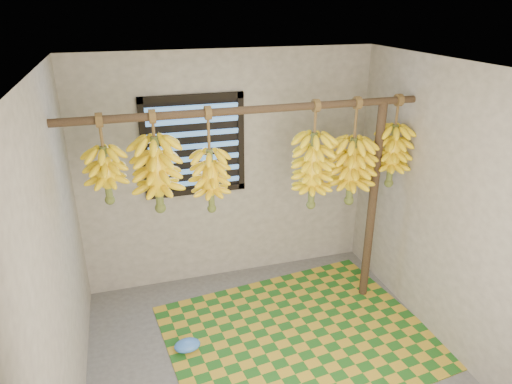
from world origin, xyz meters
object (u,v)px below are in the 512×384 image
object	(u,v)px
support_post	(372,206)
woven_mat	(299,335)
banana_bunch_a	(107,175)
banana_bunch_d	(313,171)
plastic_bag	(187,345)
banana_bunch_b	(157,174)
banana_bunch_c	(211,181)
banana_bunch_e	(351,171)
banana_bunch_f	(392,156)

from	to	relation	value
support_post	woven_mat	xyz separation A→B (m)	(-0.87, -0.41, -0.99)
banana_bunch_a	banana_bunch_d	size ratio (longest dim) A/B	0.73
plastic_bag	banana_bunch_b	world-z (taller)	banana_bunch_b
plastic_bag	banana_bunch_c	distance (m)	1.45
banana_bunch_b	banana_bunch_e	world-z (taller)	same
banana_bunch_c	banana_bunch_d	size ratio (longest dim) A/B	0.91
banana_bunch_e	support_post	bearing A→B (deg)	0.00
support_post	banana_bunch_a	distance (m)	2.42
woven_mat	plastic_bag	distance (m)	1.01
support_post	banana_bunch_e	world-z (taller)	banana_bunch_e
banana_bunch_a	banana_bunch_e	size ratio (longest dim) A/B	0.72
plastic_bag	banana_bunch_b	bearing A→B (deg)	108.22
banana_bunch_a	banana_bunch_f	size ratio (longest dim) A/B	0.83
woven_mat	plastic_bag	xyz separation A→B (m)	(-1.00, 0.10, 0.05)
banana_bunch_a	support_post	bearing A→B (deg)	0.00
banana_bunch_a	banana_bunch_f	world-z (taller)	same
woven_mat	plastic_bag	bearing A→B (deg)	174.39
support_post	woven_mat	world-z (taller)	support_post
plastic_bag	banana_bunch_d	distance (m)	1.87
banana_bunch_a	banana_bunch_f	bearing A→B (deg)	0.00
banana_bunch_a	banana_bunch_d	world-z (taller)	same
banana_bunch_d	banana_bunch_e	world-z (taller)	same
banana_bunch_b	banana_bunch_c	bearing A→B (deg)	-0.00
support_post	banana_bunch_e	distance (m)	0.46
banana_bunch_f	banana_bunch_e	bearing A→B (deg)	180.00
woven_mat	banana_bunch_d	xyz separation A→B (m)	(0.23, 0.41, 1.42)
banana_bunch_e	woven_mat	bearing A→B (deg)	-146.28
banana_bunch_c	banana_bunch_f	size ratio (longest dim) A/B	1.04
support_post	banana_bunch_b	xyz separation A→B (m)	(-1.97, 0.00, 0.53)
banana_bunch_d	plastic_bag	bearing A→B (deg)	-165.85
banana_bunch_e	plastic_bag	bearing A→B (deg)	-169.10
plastic_bag	banana_bunch_c	xyz separation A→B (m)	(0.32, 0.31, 1.38)
woven_mat	banana_bunch_a	distance (m)	2.20
banana_bunch_e	banana_bunch_a	bearing A→B (deg)	180.00
plastic_bag	banana_bunch_f	bearing A→B (deg)	8.76
plastic_bag	banana_bunch_f	size ratio (longest dim) A/B	0.27
banana_bunch_d	banana_bunch_f	world-z (taller)	same
woven_mat	banana_bunch_f	xyz separation A→B (m)	(1.02, 0.41, 1.48)
banana_bunch_e	banana_bunch_f	bearing A→B (deg)	0.00
woven_mat	banana_bunch_c	world-z (taller)	banana_bunch_c
plastic_bag	banana_bunch_d	world-z (taller)	banana_bunch_d
banana_bunch_c	banana_bunch_e	world-z (taller)	same
support_post	banana_bunch_f	distance (m)	0.51
support_post	banana_bunch_b	size ratio (longest dim) A/B	2.42
support_post	banana_bunch_c	bearing A→B (deg)	180.00
banana_bunch_a	banana_bunch_d	distance (m)	1.72
plastic_bag	banana_bunch_d	bearing A→B (deg)	14.15
woven_mat	banana_bunch_b	distance (m)	1.93
plastic_bag	banana_bunch_a	xyz separation A→B (m)	(-0.48, 0.31, 1.51)
banana_bunch_b	banana_bunch_c	xyz separation A→B (m)	(0.42, -0.00, -0.10)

